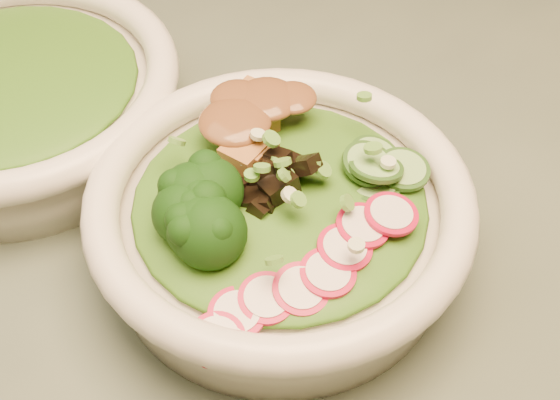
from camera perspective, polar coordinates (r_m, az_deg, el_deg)
dining_table at (r=0.61m, az=9.75°, el=-10.59°), size 1.20×0.80×0.75m
salad_bowl at (r=0.48m, az=0.00°, el=-1.45°), size 0.24×0.24×0.06m
side_bowl at (r=0.59m, az=-18.82°, el=7.08°), size 0.24×0.24×0.06m
lettuce_bed at (r=0.47m, az=0.00°, el=0.08°), size 0.18×0.18×0.02m
side_lettuce at (r=0.58m, az=-19.26°, el=8.43°), size 0.16×0.16×0.02m
broccoli_florets at (r=0.44m, az=-6.53°, el=-0.80°), size 0.09×0.08×0.04m
radish_slices at (r=0.43m, az=3.05°, el=-5.00°), size 0.10×0.06×0.02m
cucumber_slices at (r=0.47m, az=6.52°, el=2.57°), size 0.08×0.08×0.03m
mushroom_heap at (r=0.46m, az=-0.46°, el=1.95°), size 0.08×0.08×0.04m
tofu_cubes at (r=0.50m, az=-2.09°, el=5.35°), size 0.09×0.07×0.03m
peanut_sauce at (r=0.49m, az=-2.13°, el=6.33°), size 0.06×0.05×0.01m
scallion_garnish at (r=0.45m, az=0.00°, el=1.80°), size 0.17×0.17×0.02m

